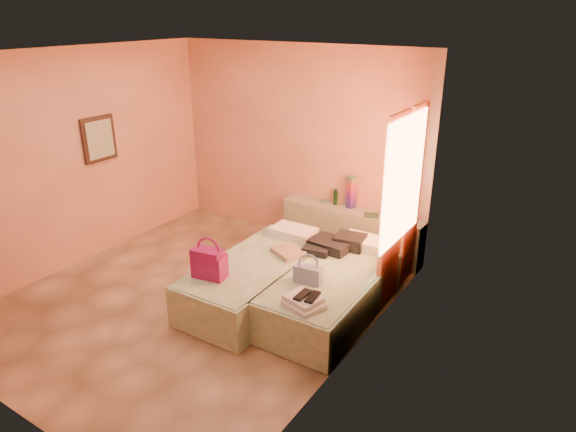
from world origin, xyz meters
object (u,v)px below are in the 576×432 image
magenta_handbag (209,263)px  bed_left (257,279)px  headboard_ledge (350,232)px  green_book (372,215)px  towel_stack (304,303)px  blue_handbag (308,275)px  water_bottle (336,197)px  bed_right (333,293)px  flower_vase (399,209)px

magenta_handbag → bed_left: bearing=61.2°
headboard_ledge → green_book: size_ratio=11.17×
bed_left → towel_stack: 1.17m
blue_handbag → towel_stack: (0.22, -0.44, -0.05)m
headboard_ledge → magenta_handbag: size_ratio=5.71×
magenta_handbag → towel_stack: bearing=-8.5°
blue_handbag → magenta_handbag: bearing=-161.3°
headboard_ledge → water_bottle: (-0.29, 0.07, 0.44)m
bed_left → bed_right: 0.93m
bed_left → blue_handbag: size_ratio=6.75×
blue_handbag → green_book: bearing=84.7°
bed_left → magenta_handbag: (-0.20, -0.59, 0.42)m
magenta_handbag → green_book: bearing=57.8°
green_book → magenta_handbag: magenta_handbag is taller
water_bottle → blue_handbag: (0.68, -1.89, -0.17)m
flower_vase → towel_stack: (-0.07, -2.27, -0.25)m
magenta_handbag → blue_handbag: size_ratio=1.21×
bed_right → flower_vase: (0.15, 1.50, 0.55)m
water_bottle → magenta_handbag: bearing=-97.0°
bed_right → flower_vase: flower_vase is taller
green_book → flower_vase: 0.38m
blue_handbag → towel_stack: 0.49m
flower_vase → magenta_handbag: bearing=-118.4°
blue_handbag → towel_stack: blue_handbag is taller
bed_right → green_book: 1.49m
flower_vase → magenta_handbag: size_ratio=0.82×
flower_vase → water_bottle: bearing=177.0°
bed_right → blue_handbag: (-0.14, -0.33, 0.35)m
blue_handbag → bed_left: bearing=164.0°
headboard_ledge → water_bottle: 0.53m
green_book → towel_stack: 2.21m
flower_vase → towel_stack: flower_vase is taller
green_book → bed_left: bearing=-135.1°
bed_left → blue_handbag: (0.76, -0.12, 0.35)m
bed_left → water_bottle: size_ratio=9.00×
bed_right → green_book: bearing=96.9°
headboard_ledge → bed_right: headboard_ledge is taller
green_book → blue_handbag: size_ratio=0.62×
headboard_ledge → blue_handbag: (0.39, -1.82, 0.27)m
headboard_ledge → bed_left: size_ratio=1.02×
headboard_ledge → magenta_handbag: bearing=-104.1°
green_book → headboard_ledge: bearing=146.4°
water_bottle → towel_stack: size_ratio=0.63×
bed_right → magenta_handbag: 1.42m
bed_left → flower_vase: (1.05, 1.72, 0.55)m
green_book → flower_vase: flower_vase is taller
bed_left → green_book: bearing=65.6°
flower_vase → towel_stack: bearing=-91.7°
blue_handbag → headboard_ledge: bearing=94.8°
bed_left → bed_right: same height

